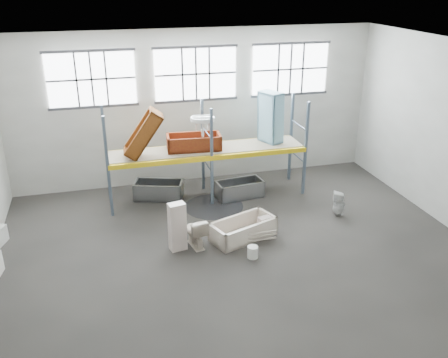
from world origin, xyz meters
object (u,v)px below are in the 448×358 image
object	(u,v)px
rust_tub_flat	(194,142)
bathtub_beige	(243,229)
cistern_tall	(177,227)
toilet_white	(339,204)
steel_tub_left	(159,190)
blue_tub_upright	(271,117)
steel_tub_right	(240,189)
bucket	(253,252)
toilet_beige	(195,232)

from	to	relation	value
rust_tub_flat	bathtub_beige	bearing A→B (deg)	-76.39
cistern_tall	toilet_white	distance (m)	4.90
cistern_tall	steel_tub_left	distance (m)	3.22
cistern_tall	toilet_white	xyz separation A→B (m)	(4.85, 0.65, -0.27)
cistern_tall	blue_tub_upright	distance (m)	5.01
steel_tub_right	rust_tub_flat	world-z (taller)	rust_tub_flat
blue_tub_upright	bucket	bearing A→B (deg)	-114.79
blue_tub_upright	cistern_tall	bearing A→B (deg)	-139.13
steel_tub_left	bucket	xyz separation A→B (m)	(1.76, -4.09, -0.12)
steel_tub_left	rust_tub_flat	size ratio (longest dim) A/B	0.92
steel_tub_right	toilet_white	bearing A→B (deg)	-39.22
bathtub_beige	steel_tub_left	size ratio (longest dim) A/B	1.16
cistern_tall	blue_tub_upright	xyz separation A→B (m)	(3.55, 3.07, 1.75)
blue_tub_upright	toilet_beige	bearing A→B (deg)	-135.54
toilet_beige	steel_tub_left	size ratio (longest dim) A/B	0.54
steel_tub_right	bucket	world-z (taller)	steel_tub_right
toilet_beige	rust_tub_flat	bearing A→B (deg)	-112.55
bathtub_beige	cistern_tall	xyz separation A→B (m)	(-1.78, -0.13, 0.39)
toilet_white	bathtub_beige	bearing A→B (deg)	-56.36
toilet_beige	bucket	world-z (taller)	toilet_beige
bathtub_beige	blue_tub_upright	size ratio (longest dim) A/B	1.09
bathtub_beige	toilet_beige	xyz separation A→B (m)	(-1.31, -0.08, 0.15)
bathtub_beige	bucket	distance (m)	1.02
bathtub_beige	cistern_tall	world-z (taller)	cistern_tall
rust_tub_flat	toilet_white	bearing A→B (deg)	-31.95
bathtub_beige	blue_tub_upright	bearing A→B (deg)	38.44
steel_tub_right	toilet_beige	bearing A→B (deg)	-127.34
toilet_beige	bathtub_beige	bearing A→B (deg)	172.59
rust_tub_flat	blue_tub_upright	world-z (taller)	blue_tub_upright
toilet_white	bucket	bearing A→B (deg)	-39.88
toilet_white	steel_tub_left	distance (m)	5.51
steel_tub_left	bathtub_beige	bearing A→B (deg)	-59.44
bathtub_beige	steel_tub_right	distance (m)	2.58
toilet_beige	cistern_tall	bearing A→B (deg)	-4.97
toilet_beige	steel_tub_left	distance (m)	3.20
toilet_white	rust_tub_flat	size ratio (longest dim) A/B	0.46
cistern_tall	steel_tub_left	size ratio (longest dim) A/B	0.86
cistern_tall	blue_tub_upright	world-z (taller)	blue_tub_upright
toilet_beige	toilet_white	distance (m)	4.42
steel_tub_left	blue_tub_upright	bearing A→B (deg)	-2.09
bathtub_beige	toilet_beige	size ratio (longest dim) A/B	2.14
toilet_beige	toilet_white	size ratio (longest dim) A/B	1.09
cistern_tall	bucket	world-z (taller)	cistern_tall
bathtub_beige	bucket	xyz separation A→B (m)	(-0.06, -1.01, -0.10)
toilet_beige	bucket	bearing A→B (deg)	132.41
toilet_white	steel_tub_right	xyz separation A→B (m)	(-2.42, 1.97, -0.10)
rust_tub_flat	bucket	bearing A→B (deg)	-80.67
bucket	cistern_tall	bearing A→B (deg)	152.71
cistern_tall	bucket	xyz separation A→B (m)	(1.72, -0.89, -0.49)
bathtub_beige	toilet_beige	bearing A→B (deg)	162.89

